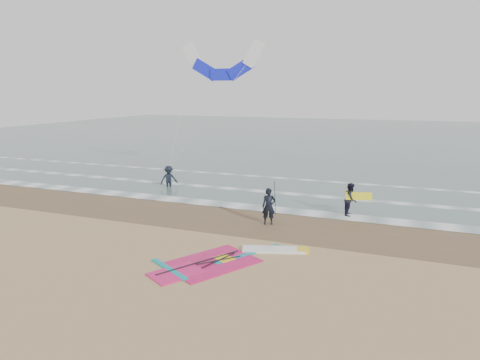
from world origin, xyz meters
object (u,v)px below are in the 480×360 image
at_px(person_standing, 269,206).
at_px(person_wading, 169,174).
at_px(person_walking, 351,199).
at_px(windsurf_rig, 230,259).
at_px(surf_kite, 222,65).

height_order(person_standing, person_wading, person_wading).
relative_size(person_standing, person_walking, 1.04).
bearing_deg(windsurf_rig, surf_kite, 114.32).
height_order(windsurf_rig, person_wading, person_wading).
bearing_deg(person_walking, person_wading, 82.79).
bearing_deg(person_walking, windsurf_rig, 159.93).
relative_size(person_standing, person_wading, 0.99).
height_order(person_standing, surf_kite, surf_kite).
relative_size(person_standing, surf_kite, 0.21).
xyz_separation_m(person_wading, surf_kite, (2.37, 3.52, 7.08)).
distance_m(windsurf_rig, surf_kite, 16.90).
bearing_deg(person_wading, person_walking, -55.66).
distance_m(person_standing, surf_kite, 12.90).
relative_size(windsurf_rig, person_standing, 3.07).
bearing_deg(surf_kite, person_wading, -123.88).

